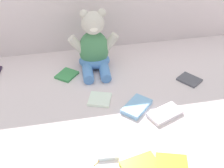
# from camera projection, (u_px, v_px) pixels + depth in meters

# --- Properties ---
(ground_plane) EXTENTS (3.20, 3.20, 0.00)m
(ground_plane) POSITION_uv_depth(u_px,v_px,m) (110.00, 88.00, 1.36)
(ground_plane) COLOR silver
(teddy_bear) EXTENTS (0.25, 0.22, 0.30)m
(teddy_bear) POSITION_uv_depth(u_px,v_px,m) (94.00, 47.00, 1.43)
(teddy_bear) COLOR #4C8C59
(teddy_bear) RESTS_ON ground_plane
(book_case_0) EXTENTS (0.16, 0.12, 0.02)m
(book_case_0) POSITION_uv_depth(u_px,v_px,m) (165.00, 114.00, 1.21)
(book_case_0) COLOR white
(book_case_0) RESTS_ON ground_plane
(book_case_2) EXTENTS (0.14, 0.11, 0.01)m
(book_case_2) POSITION_uv_depth(u_px,v_px,m) (140.00, 166.00, 1.01)
(book_case_2) COLOR yellow
(book_case_2) RESTS_ON ground_plane
(book_case_3) EXTENTS (0.15, 0.15, 0.02)m
(book_case_3) POSITION_uv_depth(u_px,v_px,m) (137.00, 107.00, 1.24)
(book_case_3) COLOR #81B6E2
(book_case_3) RESTS_ON ground_plane
(book_case_4) EXTENTS (0.12, 0.12, 0.01)m
(book_case_4) POSITION_uv_depth(u_px,v_px,m) (100.00, 99.00, 1.29)
(book_case_4) COLOR white
(book_case_4) RESTS_ON ground_plane
(book_case_5) EXTENTS (0.12, 0.13, 0.01)m
(book_case_5) POSITION_uv_depth(u_px,v_px,m) (189.00, 80.00, 1.40)
(book_case_5) COLOR #4D4D56
(book_case_5) RESTS_ON ground_plane
(book_case_6) EXTENTS (0.13, 0.13, 0.01)m
(book_case_6) POSITION_uv_depth(u_px,v_px,m) (82.00, 164.00, 1.02)
(book_case_6) COLOR orange
(book_case_6) RESTS_ON ground_plane
(book_case_8) EXTENTS (0.12, 0.12, 0.01)m
(book_case_8) POSITION_uv_depth(u_px,v_px,m) (67.00, 75.00, 1.43)
(book_case_8) COLOR #3C924F
(book_case_8) RESTS_ON ground_plane
(book_case_9) EXTENTS (0.08, 0.13, 0.02)m
(book_case_9) POSITION_uv_depth(u_px,v_px,m) (107.00, 145.00, 1.08)
(book_case_9) COLOR white
(book_case_9) RESTS_ON ground_plane
(book_case_11) EXTENTS (0.13, 0.11, 0.02)m
(book_case_11) POSITION_uv_depth(u_px,v_px,m) (172.00, 165.00, 1.01)
(book_case_11) COLOR yellow
(book_case_11) RESTS_ON ground_plane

